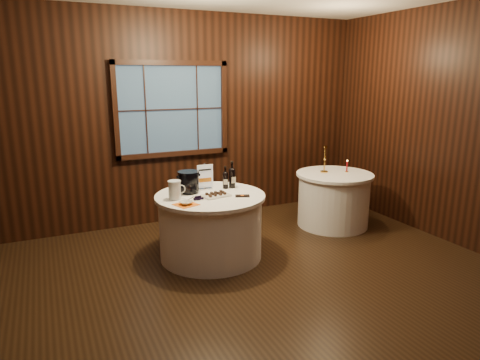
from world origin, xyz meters
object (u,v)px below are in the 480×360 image
port_bottle_left (225,179)px  red_candle (347,167)px  sign_stand (205,181)px  glass_pitcher (175,190)px  ice_bucket (189,182)px  cracker_bowl (186,203)px  brass_candlestick (325,163)px  port_bottle_right (232,176)px  main_table (211,226)px  grape_bunch (198,198)px  side_table (333,199)px  chocolate_plate (216,195)px  chocolate_box (242,196)px

port_bottle_left → red_candle: bearing=22.1°
sign_stand → port_bottle_left: sign_stand is taller
port_bottle_left → glass_pitcher: port_bottle_left is taller
sign_stand → red_candle: (2.17, 0.05, -0.04)m
ice_bucket → cracker_bowl: (-0.18, -0.44, -0.12)m
cracker_bowl → brass_candlestick: bearing=16.5°
port_bottle_right → main_table: bearing=-159.3°
sign_stand → brass_candlestick: bearing=7.7°
main_table → port_bottle_left: 0.60m
port_bottle_right → grape_bunch: bearing=-156.6°
side_table → glass_pitcher: bearing=-172.7°
glass_pitcher → cracker_bowl: bearing=-71.9°
port_bottle_right → chocolate_plate: bearing=-145.8°
grape_bunch → red_candle: size_ratio=1.04×
side_table → brass_candlestick: size_ratio=2.81×
main_table → port_bottle_right: bearing=26.5°
main_table → side_table: same height
main_table → grape_bunch: (-0.19, -0.13, 0.40)m
side_table → grape_bunch: bearing=-168.9°
cracker_bowl → glass_pitcher: bearing=99.9°
port_bottle_right → chocolate_box: bearing=-103.0°
grape_bunch → cracker_bowl: grape_bunch is taller
main_table → chocolate_plate: 0.41m
sign_stand → chocolate_box: 0.55m
ice_bucket → grape_bunch: bearing=-89.3°
chocolate_box → brass_candlestick: bearing=44.1°
main_table → chocolate_plate: (0.03, -0.09, 0.40)m
side_table → ice_bucket: size_ratio=4.16×
port_bottle_left → glass_pitcher: 0.72m
port_bottle_right → brass_candlestick: size_ratio=0.86×
glass_pitcher → red_candle: bearing=14.7°
port_bottle_left → grape_bunch: bearing=-126.8°
chocolate_box → cracker_bowl: size_ratio=1.17×
cracker_bowl → sign_stand: bearing=51.3°
ice_bucket → brass_candlestick: 2.11m
chocolate_plate → sign_stand: bearing=90.5°
ice_bucket → chocolate_plate: 0.37m
main_table → ice_bucket: (-0.20, 0.18, 0.52)m
side_table → chocolate_plate: size_ratio=3.12×
side_table → port_bottle_right: bearing=-175.8°
glass_pitcher → cracker_bowl: glass_pitcher is taller
brass_candlestick → ice_bucket: bearing=-173.7°
ice_bucket → brass_candlestick: bearing=6.3°
sign_stand → cracker_bowl: (-0.41, -0.51, -0.09)m
main_table → port_bottle_left: port_bottle_left is taller
grape_bunch → brass_candlestick: size_ratio=0.48×
sign_stand → grape_bunch: bearing=-118.5°
sign_stand → chocolate_box: bearing=-56.9°
brass_candlestick → red_candle: (0.30, -0.12, -0.07)m
grape_bunch → red_candle: red_candle is taller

